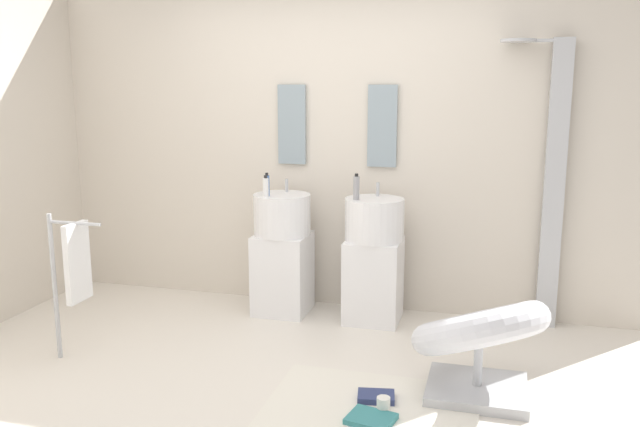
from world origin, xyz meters
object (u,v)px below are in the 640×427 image
(towel_rack, at_px, (74,265))
(coffee_mug, at_px, (383,405))
(pedestal_sink_left, at_px, (282,252))
(soap_bottle_blue, at_px, (267,185))
(shower_column, at_px, (552,180))
(magazine_navy, at_px, (376,397))
(magazine_teal, at_px, (371,419))
(soap_bottle_white, at_px, (266,187))
(pedestal_sink_right, at_px, (374,258))
(soap_bottle_grey, at_px, (356,188))
(lounge_chair, at_px, (479,337))

(towel_rack, relative_size, coffee_mug, 10.90)
(towel_rack, bearing_deg, pedestal_sink_left, 51.32)
(soap_bottle_blue, bearing_deg, coffee_mug, -49.73)
(shower_column, xyz_separation_m, towel_rack, (-2.90, -1.43, -0.45))
(magazine_navy, distance_m, soap_bottle_blue, 1.86)
(shower_column, bearing_deg, magazine_teal, -118.72)
(pedestal_sink_left, relative_size, magazine_navy, 5.01)
(soap_bottle_blue, bearing_deg, towel_rack, -127.96)
(pedestal_sink_left, bearing_deg, coffee_mug, -53.70)
(soap_bottle_white, height_order, soap_bottle_blue, soap_bottle_blue)
(soap_bottle_white, bearing_deg, magazine_teal, -52.33)
(magazine_navy, bearing_deg, pedestal_sink_right, 91.63)
(soap_bottle_white, relative_size, soap_bottle_blue, 0.94)
(soap_bottle_white, bearing_deg, pedestal_sink_right, 9.85)
(coffee_mug, relative_size, soap_bottle_blue, 0.51)
(shower_column, height_order, towel_rack, shower_column)
(magazine_teal, height_order, soap_bottle_grey, soap_bottle_grey)
(shower_column, relative_size, soap_bottle_white, 12.89)
(magazine_teal, distance_m, soap_bottle_grey, 1.78)
(pedestal_sink_left, distance_m, towel_rack, 1.56)
(lounge_chair, distance_m, soap_bottle_grey, 1.48)
(soap_bottle_blue, bearing_deg, soap_bottle_grey, -0.31)
(magazine_teal, distance_m, coffee_mug, 0.12)
(pedestal_sink_right, relative_size, coffee_mug, 11.76)
(pedestal_sink_right, xyz_separation_m, coffee_mug, (0.32, -1.40, -0.43))
(pedestal_sink_left, relative_size, coffee_mug, 11.76)
(towel_rack, relative_size, soap_bottle_grey, 5.02)
(towel_rack, height_order, soap_bottle_grey, soap_bottle_grey)
(lounge_chair, distance_m, magazine_navy, 0.67)
(soap_bottle_white, bearing_deg, pedestal_sink_left, 60.26)
(magazine_navy, bearing_deg, shower_column, 47.10)
(pedestal_sink_right, height_order, magazine_navy, pedestal_sink_right)
(pedestal_sink_left, distance_m, pedestal_sink_right, 0.71)
(magazine_teal, bearing_deg, coffee_mug, 79.71)
(magazine_teal, relative_size, soap_bottle_blue, 1.40)
(pedestal_sink_right, relative_size, shower_column, 0.50)
(pedestal_sink_left, xyz_separation_m, towel_rack, (-0.97, -1.21, 0.15))
(magazine_teal, distance_m, magazine_navy, 0.25)
(towel_rack, relative_size, magazine_navy, 4.65)
(lounge_chair, height_order, coffee_mug, lounge_chair)
(pedestal_sink_right, height_order, magazine_teal, pedestal_sink_right)
(magazine_teal, bearing_deg, soap_bottle_blue, 138.98)
(pedestal_sink_left, distance_m, lounge_chair, 1.83)
(coffee_mug, xyz_separation_m, soap_bottle_blue, (-1.12, 1.32, 0.95))
(shower_column, xyz_separation_m, magazine_teal, (-0.95, -1.73, -1.06))
(shower_column, bearing_deg, coffee_mug, -119.13)
(shower_column, distance_m, lounge_chair, 1.51)
(magazine_navy, distance_m, soap_bottle_grey, 1.59)
(towel_rack, xyz_separation_m, coffee_mug, (2.00, -0.19, -0.58))
(lounge_chair, height_order, soap_bottle_grey, soap_bottle_grey)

